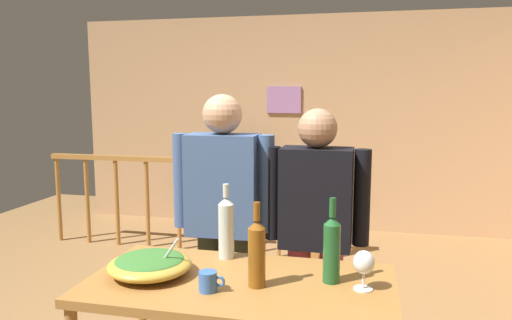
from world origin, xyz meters
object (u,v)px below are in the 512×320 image
Objects in this scene: framed_picture at (284,100)px; wine_bottle_green at (332,248)px; wine_glass at (364,264)px; serving_table at (240,300)px; wine_bottle_amber at (257,252)px; tv_console at (238,211)px; person_standing_right at (316,224)px; wine_bottle_clear at (226,227)px; salad_bowl at (150,264)px; stair_railing at (215,194)px; flat_screen_tv at (237,168)px; mug_blue at (208,281)px; person_standing_left at (223,210)px.

framed_picture is 1.09× the size of wine_bottle_green.
serving_table is at bearing -177.81° from wine_glass.
wine_bottle_amber is at bearing -159.04° from wine_bottle_green.
tv_console is 3.08m from person_standing_right.
tv_console is at bearing 103.90° from wine_bottle_clear.
salad_bowl is at bearing -89.77° from framed_picture.
stair_railing is 0.81m from flat_screen_tv.
wine_bottle_clear is at bearing 159.78° from wine_bottle_green.
salad_bowl is at bearing 177.66° from wine_bottle_amber.
wine_bottle_clear is (0.80, -2.30, 0.36)m from stair_railing.
flat_screen_tv is at bearing -90.00° from tv_console.
framed_picture is 0.62× the size of flat_screen_tv.
stair_railing is 25.57× the size of mug_blue.
salad_bowl is 0.41m from wine_bottle_clear.
wine_bottle_amber is at bearing -26.97° from serving_table.
wine_glass is at bearing -20.41° from wine_bottle_clear.
flat_screen_tv reaches higher than tv_console.
salad_bowl reaches higher than serving_table.
wine_bottle_amber is at bearing 27.32° from mug_blue.
mug_blue is (-0.62, -0.16, -0.07)m from wine_glass.
wine_bottle_clear reaches higher than tv_console.
stair_railing is 7.71× the size of wine_bottle_clear.
wine_bottle_green is 3.32× the size of mug_blue.
wine_bottle_clear is 1.00× the size of wine_bottle_green.
framed_picture reaches higher than wine_bottle_amber.
flat_screen_tv is at bearing 106.33° from wine_bottle_amber.
framed_picture is 0.26× the size of person_standing_right.
tv_console is 3.74m from wine_glass.
wine_glass reaches higher than flat_screen_tv.
stair_railing is 2.83m from wine_bottle_amber.
tv_console is at bearing 111.40° from wine_bottle_green.
salad_bowl is (-0.41, -0.02, 0.14)m from serving_table.
wine_glass is (0.53, 0.02, 0.20)m from serving_table.
wine_bottle_green is 0.87m from person_standing_left.
framed_picture reaches higher than person_standing_right.
person_standing_right reaches higher than flat_screen_tv.
flat_screen_tv is at bearing -65.43° from person_standing_right.
stair_railing is 4.37× the size of flat_screen_tv.
person_standing_right reaches higher than serving_table.
wine_bottle_green is at bearing 6.83° from salad_bowl.
stair_railing is at bearing -56.91° from person_standing_right.
flat_screen_tv reaches higher than serving_table.
person_standing_left is (-0.79, 0.62, 0.03)m from wine_glass.
wine_bottle_green reaches higher than serving_table.
person_standing_left is (-0.27, 0.64, 0.24)m from serving_table.
tv_console is at bearing -77.98° from person_standing_left.
stair_railing is at bearing 101.37° from salad_bowl.
salad_bowl is at bearing -173.17° from wine_bottle_green.
salad_bowl reaches higher than wine_glass.
wine_bottle_green is 0.23× the size of person_standing_left.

